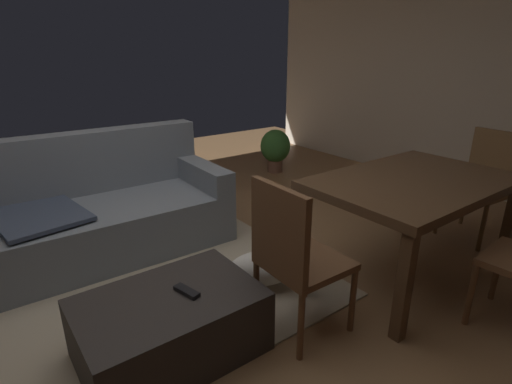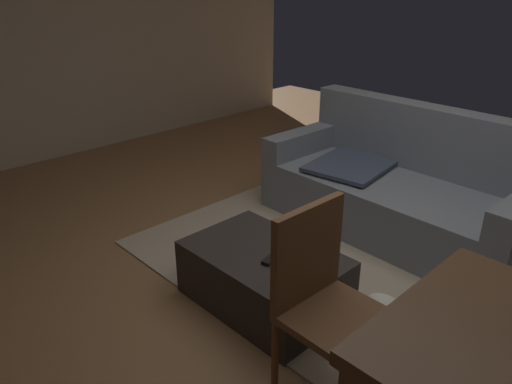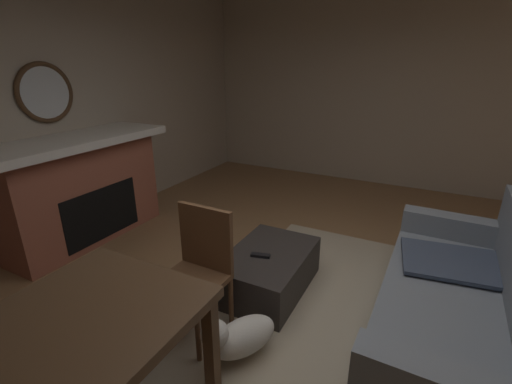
{
  "view_description": "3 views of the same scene",
  "coord_description": "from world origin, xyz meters",
  "px_view_note": "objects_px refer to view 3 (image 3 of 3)",
  "views": [
    {
      "loc": [
        -0.93,
        -2.09,
        1.58
      ],
      "look_at": [
        0.08,
        -0.74,
        0.97
      ],
      "focal_mm": 27.79,
      "sensor_mm": 36.0,
      "label": 1
    },
    {
      "loc": [
        1.51,
        -2.17,
        1.86
      ],
      "look_at": [
        0.13,
        -0.84,
        1.0
      ],
      "focal_mm": 34.19,
      "sensor_mm": 36.0,
      "label": 2
    },
    {
      "loc": [
        2.13,
        0.69,
        1.87
      ],
      "look_at": [
        0.04,
        -0.38,
        1.01
      ],
      "focal_mm": 24.66,
      "sensor_mm": 36.0,
      "label": 3
    }
  ],
  "objects_px": {
    "fireplace": "(81,189)",
    "dining_chair_west": "(198,265)",
    "round_wall_mirror": "(45,93)",
    "tv_remote": "(260,255)",
    "couch": "(466,311)",
    "dining_table": "(45,360)",
    "ottoman_coffee_table": "(268,271)",
    "small_dog": "(239,336)"
  },
  "relations": [
    {
      "from": "tv_remote",
      "to": "small_dog",
      "type": "bearing_deg",
      "value": 1.37
    },
    {
      "from": "round_wall_mirror",
      "to": "dining_table",
      "type": "height_order",
      "value": "round_wall_mirror"
    },
    {
      "from": "dining_table",
      "to": "small_dog",
      "type": "relative_size",
      "value": 2.64
    },
    {
      "from": "fireplace",
      "to": "ottoman_coffee_table",
      "type": "xyz_separation_m",
      "value": [
        -0.05,
        2.23,
        -0.4
      ]
    },
    {
      "from": "tv_remote",
      "to": "dining_chair_west",
      "type": "height_order",
      "value": "dining_chair_west"
    },
    {
      "from": "fireplace",
      "to": "couch",
      "type": "height_order",
      "value": "fireplace"
    },
    {
      "from": "fireplace",
      "to": "dining_chair_west",
      "type": "distance_m",
      "value": 2.07
    },
    {
      "from": "round_wall_mirror",
      "to": "ottoman_coffee_table",
      "type": "distance_m",
      "value": 2.88
    },
    {
      "from": "ottoman_coffee_table",
      "to": "tv_remote",
      "type": "bearing_deg",
      "value": -18.09
    },
    {
      "from": "dining_chair_west",
      "to": "small_dog",
      "type": "distance_m",
      "value": 0.56
    },
    {
      "from": "fireplace",
      "to": "dining_chair_west",
      "type": "bearing_deg",
      "value": 73.45
    },
    {
      "from": "couch",
      "to": "dining_table",
      "type": "distance_m",
      "value": 2.46
    },
    {
      "from": "ottoman_coffee_table",
      "to": "small_dog",
      "type": "height_order",
      "value": "small_dog"
    },
    {
      "from": "dining_table",
      "to": "couch",
      "type": "bearing_deg",
      "value": 134.82
    },
    {
      "from": "round_wall_mirror",
      "to": "tv_remote",
      "type": "xyz_separation_m",
      "value": [
        0.04,
        2.49,
        -1.21
      ]
    },
    {
      "from": "ottoman_coffee_table",
      "to": "tv_remote",
      "type": "height_order",
      "value": "tv_remote"
    },
    {
      "from": "round_wall_mirror",
      "to": "couch",
      "type": "distance_m",
      "value": 4.18
    },
    {
      "from": "round_wall_mirror",
      "to": "dining_chair_west",
      "type": "distance_m",
      "value": 2.57
    },
    {
      "from": "tv_remote",
      "to": "small_dog",
      "type": "height_order",
      "value": "small_dog"
    },
    {
      "from": "round_wall_mirror",
      "to": "tv_remote",
      "type": "relative_size",
      "value": 3.84
    },
    {
      "from": "round_wall_mirror",
      "to": "small_dog",
      "type": "distance_m",
      "value": 3.12
    },
    {
      "from": "fireplace",
      "to": "dining_chair_west",
      "type": "xyz_separation_m",
      "value": [
        0.59,
        1.98,
        -0.06
      ]
    },
    {
      "from": "fireplace",
      "to": "small_dog",
      "type": "relative_size",
      "value": 3.55
    },
    {
      "from": "ottoman_coffee_table",
      "to": "dining_chair_west",
      "type": "bearing_deg",
      "value": -21.69
    },
    {
      "from": "fireplace",
      "to": "round_wall_mirror",
      "type": "distance_m",
      "value": 1.04
    },
    {
      "from": "couch",
      "to": "ottoman_coffee_table",
      "type": "distance_m",
      "value": 1.48
    },
    {
      "from": "fireplace",
      "to": "couch",
      "type": "relative_size",
      "value": 0.93
    },
    {
      "from": "fireplace",
      "to": "dining_table",
      "type": "relative_size",
      "value": 1.34
    },
    {
      "from": "round_wall_mirror",
      "to": "small_dog",
      "type": "bearing_deg",
      "value": 74.42
    },
    {
      "from": "round_wall_mirror",
      "to": "tv_remote",
      "type": "bearing_deg",
      "value": 89.07
    },
    {
      "from": "ottoman_coffee_table",
      "to": "small_dog",
      "type": "bearing_deg",
      "value": 11.71
    },
    {
      "from": "round_wall_mirror",
      "to": "small_dog",
      "type": "xyz_separation_m",
      "value": [
        0.75,
        2.69,
        -1.39
      ]
    },
    {
      "from": "dining_chair_west",
      "to": "small_dog",
      "type": "bearing_deg",
      "value": 69.07
    },
    {
      "from": "dining_chair_west",
      "to": "small_dog",
      "type": "xyz_separation_m",
      "value": [
        0.16,
        0.42,
        -0.33
      ]
    },
    {
      "from": "dining_chair_west",
      "to": "small_dog",
      "type": "relative_size",
      "value": 1.72
    },
    {
      "from": "small_dog",
      "to": "dining_table",
      "type": "bearing_deg",
      "value": -24.09
    },
    {
      "from": "round_wall_mirror",
      "to": "dining_table",
      "type": "relative_size",
      "value": 0.43
    },
    {
      "from": "round_wall_mirror",
      "to": "ottoman_coffee_table",
      "type": "relative_size",
      "value": 0.65
    },
    {
      "from": "dining_table",
      "to": "ottoman_coffee_table",
      "type": "bearing_deg",
      "value": 171.64
    },
    {
      "from": "tv_remote",
      "to": "small_dog",
      "type": "relative_size",
      "value": 0.3
    },
    {
      "from": "couch",
      "to": "ottoman_coffee_table",
      "type": "height_order",
      "value": "couch"
    },
    {
      "from": "couch",
      "to": "ottoman_coffee_table",
      "type": "bearing_deg",
      "value": -91.22
    }
  ]
}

